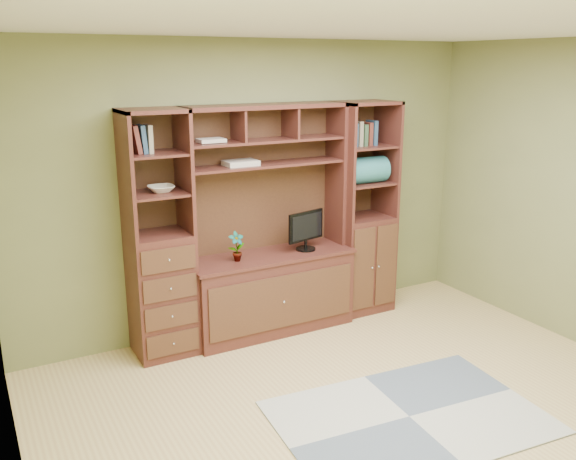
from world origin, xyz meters
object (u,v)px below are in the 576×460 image
center_hutch (270,222)px  left_tower (159,236)px  right_tower (363,209)px  monitor (306,224)px

center_hutch → left_tower: (-1.00, 0.04, 0.00)m
right_tower → left_tower: bearing=180.0°
center_hutch → left_tower: size_ratio=1.00×
center_hutch → right_tower: 1.03m
right_tower → center_hutch: bearing=-177.8°
monitor → right_tower: bearing=-7.9°
left_tower → right_tower: bearing=0.0°
center_hutch → monitor: (0.35, -0.03, -0.05)m
left_tower → monitor: bearing=-3.2°
center_hutch → left_tower: same height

